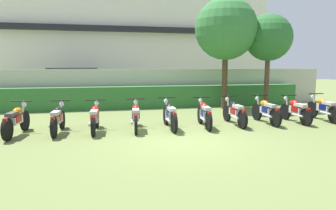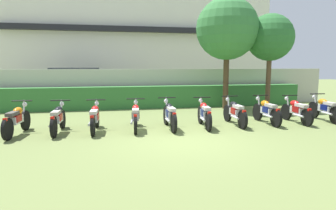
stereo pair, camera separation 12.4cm
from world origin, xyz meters
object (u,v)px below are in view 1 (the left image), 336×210
Objects in this scene: parked_car at (76,84)px; motorcycle_in_row_2 at (58,119)px; motorcycle_in_row_1 at (16,120)px; motorcycle_in_row_9 at (295,110)px; motorcycle_in_row_10 at (323,108)px; motorcycle_in_row_3 at (95,118)px; motorcycle_in_row_5 at (170,115)px; tree_near_inspector at (226,29)px; motorcycle_in_row_7 at (234,112)px; motorcycle_in_row_4 at (136,116)px; motorcycle_in_row_6 at (204,114)px; tree_far_side at (269,38)px; motorcycle_in_row_8 at (266,111)px.

motorcycle_in_row_2 is (0.16, -8.60, -0.49)m from parked_car.
motorcycle_in_row_1 reaches higher than motorcycle_in_row_9.
motorcycle_in_row_3 is at bearing 94.48° from motorcycle_in_row_10.
motorcycle_in_row_5 is (3.42, -0.08, 0.01)m from motorcycle_in_row_2.
tree_near_inspector reaches higher than parked_car.
motorcycle_in_row_3 is at bearing 90.35° from motorcycle_in_row_5.
motorcycle_in_row_7 is at bearing -86.31° from motorcycle_in_row_5.
motorcycle_in_row_4 is at bearing -87.48° from motorcycle_in_row_2.
motorcycle_in_row_3 is 1.00× the size of motorcycle_in_row_6.
motorcycle_in_row_3 is 8.15m from motorcycle_in_row_10.
tree_near_inspector is 2.82× the size of motorcycle_in_row_9.
motorcycle_in_row_2 is at bearing 89.70° from motorcycle_in_row_5.
motorcycle_in_row_3 is 0.95× the size of motorcycle_in_row_10.
motorcycle_in_row_1 is 10.37m from motorcycle_in_row_10.
motorcycle_in_row_1 reaches higher than motorcycle_in_row_6.
tree_far_side is 2.33× the size of motorcycle_in_row_4.
motorcycle_in_row_3 is 4.63m from motorcycle_in_row_7.
motorcycle_in_row_3 is 1.25m from motorcycle_in_row_4.
motorcycle_in_row_8 is (3.48, 0.10, -0.00)m from motorcycle_in_row_5.
tree_near_inspector is 2.78× the size of motorcycle_in_row_2.
motorcycle_in_row_5 reaches higher than motorcycle_in_row_8.
motorcycle_in_row_4 is 0.98× the size of motorcycle_in_row_5.
motorcycle_in_row_1 is 4.56m from motorcycle_in_row_5.
tree_far_side is (9.10, -5.13, 2.34)m from parked_car.
tree_far_side reaches higher than motorcycle_in_row_8.
motorcycle_in_row_4 is at bearing -140.42° from tree_near_inspector.
motorcycle_in_row_3 is 3.51m from motorcycle_in_row_6.
motorcycle_in_row_6 is (5.73, -0.06, -0.00)m from motorcycle_in_row_1.
motorcycle_in_row_8 is at bearing 94.08° from motorcycle_in_row_10.
tree_far_side is 5.50m from motorcycle_in_row_7.
motorcycle_in_row_9 is at bearing -83.12° from motorcycle_in_row_6.
tree_far_side is 2.27× the size of motorcycle_in_row_7.
motorcycle_in_row_7 is at bearing -108.05° from tree_near_inspector.
motorcycle_in_row_3 is (2.22, -0.01, -0.01)m from motorcycle_in_row_1.
motorcycle_in_row_5 is at bearing 94.46° from motorcycle_in_row_7.
motorcycle_in_row_3 is 0.96× the size of motorcycle_in_row_8.
motorcycle_in_row_8 is at bearing -80.66° from motorcycle_in_row_6.
motorcycle_in_row_8 is at bearing -83.14° from motorcycle_in_row_4.
parked_car is at bearing 12.14° from motorcycle_in_row_3.
motorcycle_in_row_7 is at bearing -83.28° from motorcycle_in_row_1.
motorcycle_in_row_5 is 3.48m from motorcycle_in_row_8.
motorcycle_in_row_2 is at bearing 95.61° from motorcycle_in_row_4.
motorcycle_in_row_9 is at bearing -49.17° from parked_car.
motorcycle_in_row_4 is (2.34, -0.03, -0.00)m from motorcycle_in_row_2.
motorcycle_in_row_7 is at bearing -58.06° from parked_car.
tree_far_side is 2.41× the size of motorcycle_in_row_3.
parked_car is 1.04× the size of tree_far_side.
motorcycle_in_row_5 is 1.06× the size of motorcycle_in_row_6.
motorcycle_in_row_2 is 8.01m from motorcycle_in_row_9.
parked_car reaches higher than motorcycle_in_row_1.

